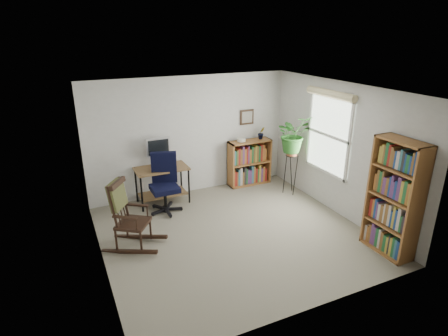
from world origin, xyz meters
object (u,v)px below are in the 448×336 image
rocking_chair (132,214)px  tall_bookshelf (394,198)px  low_bookshelf (249,162)px  office_chair (164,184)px  desk (162,185)px

rocking_chair → tall_bookshelf: tall_bookshelf is taller
low_bookshelf → office_chair: bearing=-165.6°
office_chair → tall_bookshelf: (2.72, -2.72, 0.33)m
office_chair → low_bookshelf: size_ratio=1.13×
desk → office_chair: size_ratio=0.90×
desk → low_bookshelf: 2.00m
desk → low_bookshelf: bearing=3.4°
low_bookshelf → rocking_chair: bearing=-152.4°
desk → office_chair: 0.46m
office_chair → tall_bookshelf: size_ratio=0.63×
office_chair → low_bookshelf: office_chair is taller
rocking_chair → low_bookshelf: rocking_chair is taller
rocking_chair → office_chair: bearing=-3.7°
desk → rocking_chair: bearing=-122.1°
tall_bookshelf → desk: bearing=130.2°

